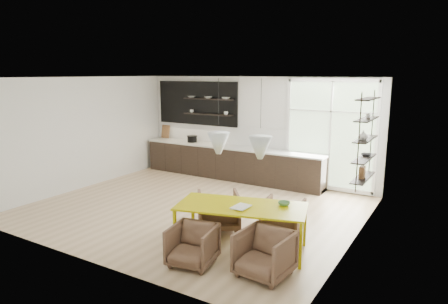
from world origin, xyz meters
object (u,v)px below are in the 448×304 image
armchair_back_left (219,210)px  armchair_front_left (193,245)px  dining_table (241,209)px  armchair_back_right (283,217)px  wire_stool (180,235)px  armchair_front_right (265,254)px

armchair_back_left → armchair_front_left: size_ratio=1.13×
dining_table → armchair_back_left: (-0.84, 0.62, -0.38)m
armchair_back_right → wire_stool: 2.00m
wire_stool → armchair_back_right: bearing=51.3°
armchair_back_right → armchair_front_right: (0.39, -1.64, 0.01)m
armchair_front_left → armchair_back_left: bearing=96.7°
armchair_back_right → armchair_front_right: 1.68m
dining_table → armchair_front_left: bearing=-130.0°
dining_table → armchair_front_right: bearing=-55.6°
dining_table → armchair_front_right: size_ratio=3.06×
armchair_front_right → armchair_front_left: bearing=-161.8°
armchair_back_right → armchair_front_left: size_ratio=1.04×
armchair_front_left → armchair_back_right: bearing=58.9°
dining_table → wire_stool: bearing=-164.4°
armchair_front_right → wire_stool: 1.64m
armchair_front_left → armchair_front_right: (1.13, 0.26, 0.03)m
dining_table → armchair_front_right: dining_table is taller
armchair_front_right → armchair_back_left: bearing=147.2°
armchair_front_left → armchair_front_right: size_ratio=0.92×
dining_table → armchair_front_left: dining_table is taller
dining_table → armchair_back_right: bearing=55.9°
armchair_back_left → wire_stool: armchair_back_left is taller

